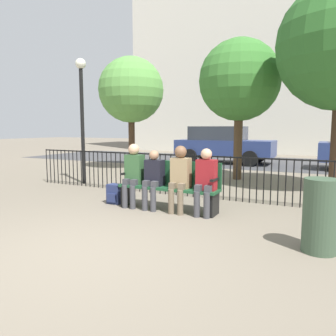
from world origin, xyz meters
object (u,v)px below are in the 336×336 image
seated_person_0 (133,172)px  tree_2 (131,90)px  parked_car_1 (223,144)px  lamp_post (82,101)px  tree_1 (239,81)px  backpack (115,194)px  trash_bin (321,216)px  seated_person_2 (180,175)px  seated_person_3 (205,178)px  park_bench (170,183)px  seated_person_1 (153,177)px

seated_person_0 → tree_2: size_ratio=0.30×
tree_2 → parked_car_1: (2.44, 3.63, -2.09)m
lamp_post → tree_1: bearing=36.4°
backpack → trash_bin: trash_bin is taller
seated_person_2 → seated_person_3: 0.50m
park_bench → seated_person_3: size_ratio=1.64×
backpack → tree_1: (1.41, 4.33, 2.73)m
backpack → seated_person_0: bearing=-6.8°
seated_person_2 → tree_1: bearing=90.9°
trash_bin → parked_car_1: bearing=113.5°
lamp_post → trash_bin: bearing=-24.0°
park_bench → trash_bin: bearing=-23.3°
seated_person_1 → trash_bin: 3.08m
seated_person_1 → trash_bin: seated_person_1 is taller
parked_car_1 → trash_bin: size_ratio=4.54×
seated_person_0 → seated_person_1: (0.45, -0.01, -0.07)m
seated_person_3 → tree_2: (-4.79, 5.09, 2.27)m
park_bench → parked_car_1: 8.74m
seated_person_2 → lamp_post: size_ratio=0.36×
parked_car_1 → seated_person_2: bearing=-78.0°
parked_car_1 → seated_person_1: bearing=-81.5°
seated_person_3 → trash_bin: seated_person_3 is taller
seated_person_3 → parked_car_1: parked_car_1 is taller
lamp_post → parked_car_1: 7.40m
seated_person_2 → parked_car_1: bearing=102.0°
seated_person_1 → backpack: size_ratio=2.82×
seated_person_2 → lamp_post: lamp_post is taller
park_bench → seated_person_0: seated_person_0 is taller
seated_person_3 → tree_1: size_ratio=0.29×
park_bench → lamp_post: lamp_post is taller
park_bench → tree_2: bearing=129.1°
backpack → tree_1: bearing=71.9°
tree_1 → parked_car_1: bearing=112.4°
tree_1 → trash_bin: size_ratio=4.47×
park_bench → lamp_post: 4.18m
seated_person_2 → parked_car_1: size_ratio=0.29×
lamp_post → parked_car_1: size_ratio=0.81×
tree_2 → parked_car_1: tree_2 is taller
seated_person_1 → seated_person_3: 1.05m
park_bench → tree_1: size_ratio=0.47×
seated_person_1 → backpack: 1.03m
park_bench → seated_person_2: size_ratio=1.59×
seated_person_2 → seated_person_1: bearing=-179.4°
tree_1 → park_bench: bearing=-92.6°
backpack → trash_bin: 4.00m
seated_person_1 → backpack: (-0.93, 0.06, -0.43)m
seated_person_0 → seated_person_1: size_ratio=1.10×
park_bench → seated_person_3: 0.79m
seated_person_1 → seated_person_3: (1.05, 0.00, 0.04)m
seated_person_2 → seated_person_0: bearing=180.0°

